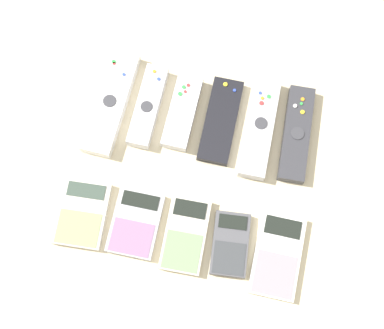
% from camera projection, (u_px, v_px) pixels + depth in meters
% --- Properties ---
extents(ground_plane, '(3.00, 3.00, 0.00)m').
position_uv_depth(ground_plane, '(189.00, 183.00, 1.01)').
color(ground_plane, beige).
extents(remote_0, '(0.07, 0.22, 0.03)m').
position_uv_depth(remote_0, '(111.00, 102.00, 1.05)').
color(remote_0, white).
rests_on(remote_0, ground_plane).
extents(remote_1, '(0.05, 0.17, 0.03)m').
position_uv_depth(remote_1, '(148.00, 106.00, 1.05)').
color(remote_1, silver).
rests_on(remote_1, ground_plane).
extents(remote_2, '(0.06, 0.15, 0.02)m').
position_uv_depth(remote_2, '(182.00, 112.00, 1.04)').
color(remote_2, silver).
rests_on(remote_2, ground_plane).
extents(remote_3, '(0.06, 0.18, 0.02)m').
position_uv_depth(remote_3, '(221.00, 121.00, 1.04)').
color(remote_3, black).
rests_on(remote_3, ground_plane).
extents(remote_4, '(0.05, 0.20, 0.03)m').
position_uv_depth(remote_4, '(260.00, 127.00, 1.03)').
color(remote_4, '#B7B7BC').
rests_on(remote_4, ground_plane).
extents(remote_5, '(0.05, 0.19, 0.02)m').
position_uv_depth(remote_5, '(297.00, 134.00, 1.03)').
color(remote_5, '#333338').
rests_on(remote_5, ground_plane).
extents(calculator_0, '(0.09, 0.13, 0.02)m').
position_uv_depth(calculator_0, '(82.00, 214.00, 0.99)').
color(calculator_0, beige).
rests_on(calculator_0, ground_plane).
extents(calculator_1, '(0.09, 0.12, 0.02)m').
position_uv_depth(calculator_1, '(136.00, 223.00, 0.98)').
color(calculator_1, '#B2B2B7').
rests_on(calculator_1, ground_plane).
extents(calculator_2, '(0.08, 0.14, 0.02)m').
position_uv_depth(calculator_2, '(185.00, 235.00, 0.98)').
color(calculator_2, beige).
rests_on(calculator_2, ground_plane).
extents(calculator_3, '(0.07, 0.12, 0.02)m').
position_uv_depth(calculator_3, '(230.00, 244.00, 0.97)').
color(calculator_3, '#4C4C51').
rests_on(calculator_3, ground_plane).
extents(calculator_4, '(0.09, 0.15, 0.01)m').
position_uv_depth(calculator_4, '(277.00, 255.00, 0.97)').
color(calculator_4, silver).
rests_on(calculator_4, ground_plane).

